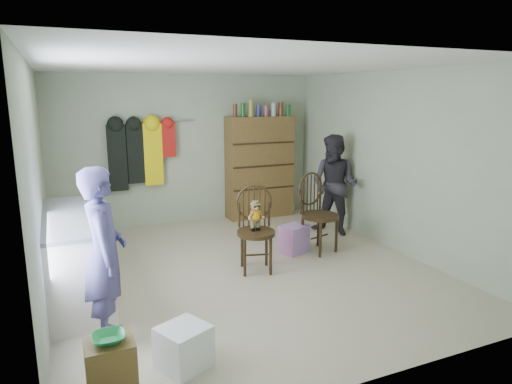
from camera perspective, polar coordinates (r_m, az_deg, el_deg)
name	(u,v)px	position (r m, az deg, el deg)	size (l,w,h in m)	color
ground_plane	(244,270)	(5.86, -1.47, -9.71)	(5.00, 5.00, 0.00)	beige
room_walls	(228,141)	(5.96, -3.51, 6.32)	(5.00, 5.00, 5.00)	#ADB99B
counter	(77,256)	(5.32, -21.51, -7.50)	(0.64, 1.86, 0.94)	silver
stool	(111,373)	(3.64, -17.64, -20.71)	(0.34, 0.29, 0.48)	brown
bowl	(109,338)	(3.50, -17.94, -16.97)	(0.23, 0.23, 0.06)	#21934A
plastic_tub	(184,347)	(3.95, -9.01, -18.58)	(0.37, 0.35, 0.35)	white
chair_front	(255,224)	(5.69, -0.09, -3.96)	(0.59, 0.59, 1.07)	#3A2814
chair_far	(317,210)	(6.44, 7.60, -2.19)	(0.61, 0.61, 1.11)	#3A2814
striped_bag	(294,239)	(6.44, 4.76, -5.87)	(0.37, 0.28, 0.39)	pink
person_left	(104,255)	(4.27, -18.42, -7.47)	(0.58, 0.38, 1.59)	#4B4681
person_right	(335,185)	(7.24, 9.82, 0.86)	(0.76, 0.60, 1.57)	#2D2B33
dresser	(260,166)	(8.14, 0.48, 3.21)	(1.20, 0.39, 2.08)	brown
coat_rack	(140,153)	(7.57, -14.32, 4.72)	(1.42, 0.12, 1.09)	#99999E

